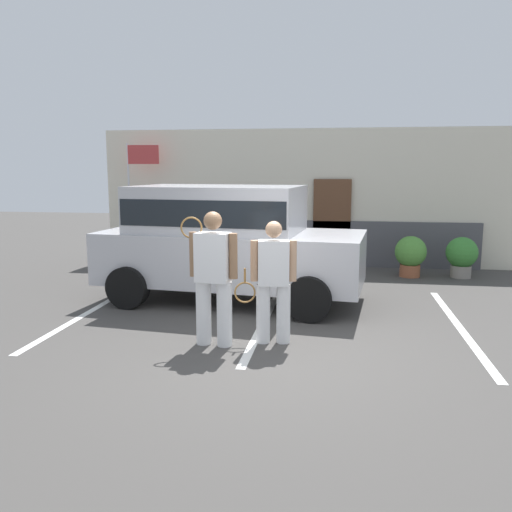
# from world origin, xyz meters

# --- Properties ---
(ground_plane) EXTENTS (40.00, 40.00, 0.00)m
(ground_plane) POSITION_xyz_m (0.00, 0.00, 0.00)
(ground_plane) COLOR #423F3D
(parking_stripe_0) EXTENTS (0.12, 4.40, 0.01)m
(parking_stripe_0) POSITION_xyz_m (-3.18, 1.50, 0.00)
(parking_stripe_0) COLOR silver
(parking_stripe_0) RESTS_ON ground_plane
(parking_stripe_1) EXTENTS (0.12, 4.40, 0.01)m
(parking_stripe_1) POSITION_xyz_m (-0.23, 1.50, 0.00)
(parking_stripe_1) COLOR silver
(parking_stripe_1) RESTS_ON ground_plane
(parking_stripe_2) EXTENTS (0.12, 4.40, 0.01)m
(parking_stripe_2) POSITION_xyz_m (2.71, 1.50, 0.00)
(parking_stripe_2) COLOR silver
(parking_stripe_2) RESTS_ON ground_plane
(house_frontage) EXTENTS (9.98, 0.40, 3.30)m
(house_frontage) POSITION_xyz_m (0.01, 6.48, 1.55)
(house_frontage) COLOR beige
(house_frontage) RESTS_ON ground_plane
(parked_suv) EXTENTS (4.77, 2.55, 2.05)m
(parked_suv) POSITION_xyz_m (-1.10, 2.55, 1.15)
(parked_suv) COLOR #B7B7BC
(parked_suv) RESTS_ON ground_plane
(tennis_player_man) EXTENTS (0.79, 0.33, 1.80)m
(tennis_player_man) POSITION_xyz_m (-0.75, 0.14, 0.94)
(tennis_player_man) COLOR white
(tennis_player_man) RESTS_ON ground_plane
(tennis_player_woman) EXTENTS (0.88, 0.31, 1.67)m
(tennis_player_woman) POSITION_xyz_m (0.02, 0.35, 0.86)
(tennis_player_woman) COLOR white
(tennis_player_woman) RESTS_ON ground_plane
(potted_plant_by_porch) EXTENTS (0.68, 0.68, 0.90)m
(potted_plant_by_porch) POSITION_xyz_m (2.45, 5.23, 0.50)
(potted_plant_by_porch) COLOR #9E5638
(potted_plant_by_porch) RESTS_ON ground_plane
(potted_plant_secondary) EXTENTS (0.67, 0.67, 0.89)m
(potted_plant_secondary) POSITION_xyz_m (3.54, 5.31, 0.49)
(potted_plant_secondary) COLOR gray
(potted_plant_secondary) RESTS_ON ground_plane
(flag_pole) EXTENTS (0.80, 0.12, 2.96)m
(flag_pole) POSITION_xyz_m (-4.05, 5.90, 2.05)
(flag_pole) COLOR silver
(flag_pole) RESTS_ON ground_plane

